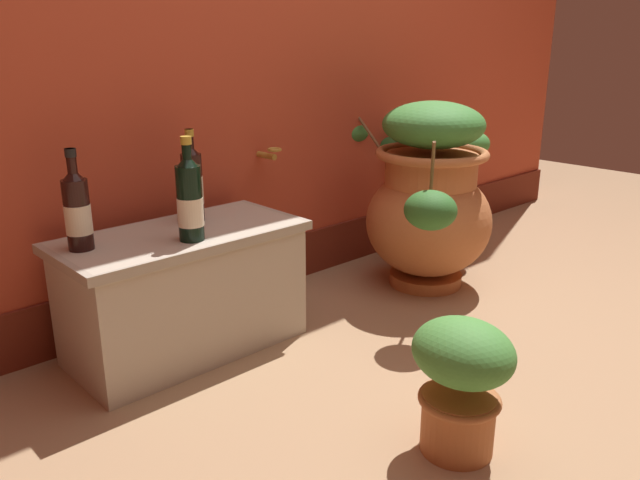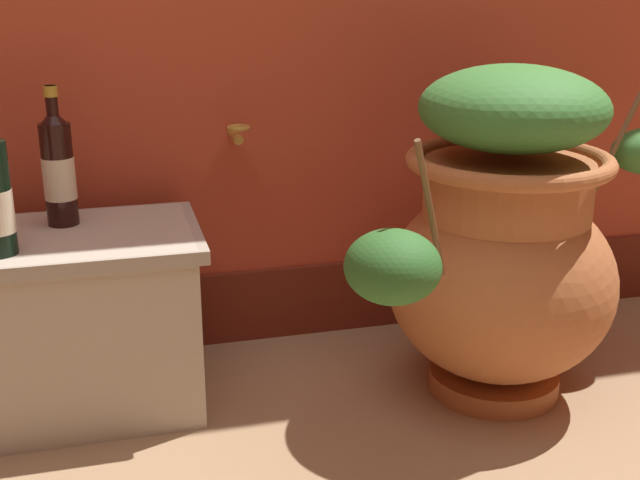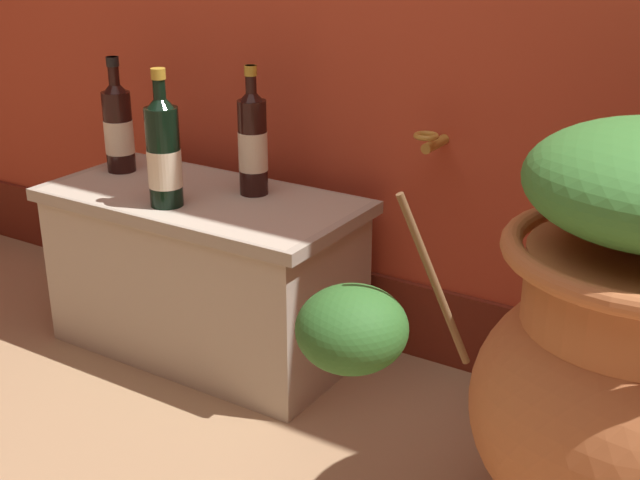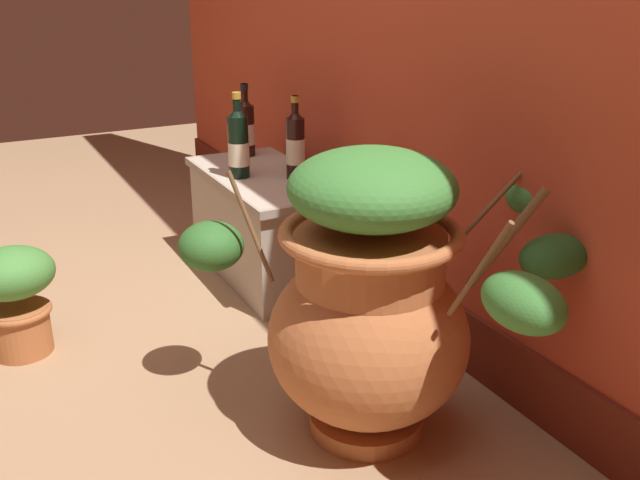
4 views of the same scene
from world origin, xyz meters
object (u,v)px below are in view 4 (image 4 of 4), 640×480
(wine_bottle_right, at_px, (238,143))
(potted_shrub, at_px, (15,294))
(terracotta_urn, at_px, (375,299))
(wine_bottle_middle, at_px, (246,127))
(wine_bottle_left, at_px, (295,144))

(wine_bottle_right, xyz_separation_m, potted_shrub, (0.22, -0.86, -0.34))
(potted_shrub, bearing_deg, terracotta_urn, 42.33)
(terracotta_urn, height_order, wine_bottle_middle, terracotta_urn)
(terracotta_urn, height_order, wine_bottle_left, terracotta_urn)
(terracotta_urn, relative_size, potted_shrub, 2.76)
(potted_shrub, bearing_deg, wine_bottle_left, 95.59)
(terracotta_urn, bearing_deg, potted_shrub, -137.67)
(terracotta_urn, relative_size, wine_bottle_right, 3.10)
(wine_bottle_middle, bearing_deg, terracotta_urn, -8.78)
(wine_bottle_middle, relative_size, potted_shrub, 0.83)
(wine_bottle_left, relative_size, wine_bottle_middle, 1.04)
(wine_bottle_middle, height_order, wine_bottle_right, wine_bottle_right)
(wine_bottle_right, bearing_deg, wine_bottle_left, 55.65)
(wine_bottle_right, distance_m, potted_shrub, 0.95)
(wine_bottle_left, bearing_deg, potted_shrub, -84.41)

